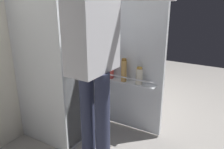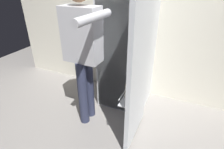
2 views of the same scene
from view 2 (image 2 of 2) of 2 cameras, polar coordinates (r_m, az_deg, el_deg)
The scene contains 4 objects.
ground_plane at distance 2.57m, azimuth -0.35°, elevation -14.20°, with size 6.76×6.76×0.00m, color gray.
kitchen_wall at distance 2.81m, azimuth 7.66°, elevation 17.70°, with size 4.40×0.10×2.47m, color silver.
refrigerator at distance 2.51m, azimuth 4.96°, elevation 8.69°, with size 0.72×1.28×1.80m.
person at distance 2.11m, azimuth -8.96°, elevation 8.81°, with size 0.54×0.76×1.73m.
Camera 2 is at (0.78, -1.73, 1.72)m, focal length 29.21 mm.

